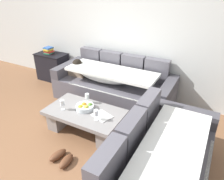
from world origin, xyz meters
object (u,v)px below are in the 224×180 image
(couch_near_window, at_px, (159,169))
(crumpled_garment, at_px, (54,111))
(fruit_bowl, at_px, (85,107))
(wine_glass_near_left, at_px, (62,103))
(wine_glass_far_back, at_px, (87,97))
(couch_along_wall, at_px, (112,85))
(pair_of_shoes, at_px, (62,158))
(wine_glass_near_right, at_px, (96,113))
(side_cabinet, at_px, (53,67))
(coffee_table, at_px, (85,118))
(book_stack_on_cabinet, at_px, (49,50))
(open_magazine, at_px, (102,116))

(couch_near_window, bearing_deg, crumpled_garment, 73.16)
(couch_near_window, relative_size, crumpled_garment, 5.01)
(fruit_bowl, height_order, wine_glass_near_left, wine_glass_near_left)
(fruit_bowl, height_order, wine_glass_far_back, wine_glass_far_back)
(couch_along_wall, xyz_separation_m, couch_near_window, (1.44, -1.58, 0.00))
(wine_glass_far_back, bearing_deg, pair_of_shoes, -78.81)
(wine_glass_near_right, relative_size, wine_glass_far_back, 1.00)
(couch_near_window, bearing_deg, side_cabinet, 60.29)
(wine_glass_near_left, height_order, pair_of_shoes, wine_glass_near_left)
(coffee_table, distance_m, side_cabinet, 2.23)
(couch_along_wall, height_order, wine_glass_near_right, couch_along_wall)
(wine_glass_near_left, relative_size, pair_of_shoes, 0.51)
(book_stack_on_cabinet, relative_size, pair_of_shoes, 0.64)
(wine_glass_near_left, distance_m, wine_glass_far_back, 0.41)
(couch_along_wall, relative_size, wine_glass_far_back, 13.80)
(coffee_table, distance_m, crumpled_garment, 0.82)
(couch_near_window, relative_size, coffee_table, 1.67)
(wine_glass_near_left, relative_size, wine_glass_far_back, 1.00)
(couch_near_window, distance_m, side_cabinet, 3.64)
(couch_along_wall, distance_m, fruit_bowl, 1.03)
(book_stack_on_cabinet, bearing_deg, side_cabinet, -3.22)
(couch_along_wall, height_order, crumpled_garment, couch_along_wall)
(couch_along_wall, relative_size, side_cabinet, 3.18)
(couch_near_window, bearing_deg, wine_glass_near_right, 69.33)
(wine_glass_far_back, height_order, side_cabinet, side_cabinet)
(pair_of_shoes, bearing_deg, side_cabinet, 133.88)
(wine_glass_far_back, xyz_separation_m, side_cabinet, (-1.72, 1.07, -0.17))
(couch_along_wall, height_order, side_cabinet, couch_along_wall)
(couch_near_window, height_order, coffee_table, couch_near_window)
(coffee_table, bearing_deg, couch_along_wall, 94.90)
(wine_glass_near_right, relative_size, pair_of_shoes, 0.51)
(couch_near_window, distance_m, open_magazine, 1.16)
(fruit_bowl, bearing_deg, pair_of_shoes, -82.06)
(wine_glass_far_back, bearing_deg, side_cabinet, 148.14)
(open_magazine, xyz_separation_m, side_cabinet, (-2.12, 1.28, -0.06))
(book_stack_on_cabinet, distance_m, crumpled_garment, 1.72)
(couch_along_wall, distance_m, side_cabinet, 1.74)
(couch_along_wall, relative_size, crumpled_garment, 5.73)
(fruit_bowl, xyz_separation_m, book_stack_on_cabinet, (-1.86, 1.25, 0.29))
(wine_glass_near_left, distance_m, book_stack_on_cabinet, 2.12)
(wine_glass_far_back, relative_size, open_magazine, 0.59)
(wine_glass_near_right, height_order, crumpled_garment, wine_glass_near_right)
(crumpled_garment, bearing_deg, pair_of_shoes, -43.13)
(wine_glass_far_back, bearing_deg, couch_along_wall, 89.67)
(coffee_table, height_order, wine_glass_far_back, wine_glass_far_back)
(couch_near_window, height_order, wine_glass_near_left, couch_near_window)
(wine_glass_near_right, distance_m, side_cabinet, 2.53)
(couch_along_wall, xyz_separation_m, open_magazine, (0.40, -1.06, 0.05))
(wine_glass_far_back, xyz_separation_m, book_stack_on_cabinet, (-1.78, 1.07, 0.22))
(coffee_table, height_order, side_cabinet, side_cabinet)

